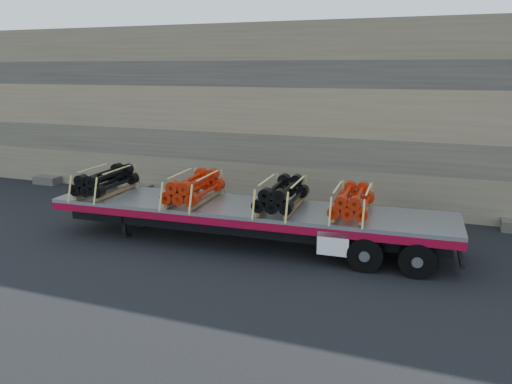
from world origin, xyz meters
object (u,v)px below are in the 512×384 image
trailer (247,225)px  bundle_front (106,182)px  bundle_midfront (194,188)px  bundle_midrear (282,195)px  bundle_rear (352,202)px

trailer → bundle_front: size_ratio=5.43×
bundle_midfront → bundle_midrear: size_ratio=1.01×
trailer → bundle_midfront: 2.02m
trailer → bundle_rear: 3.34m
bundle_front → bundle_midfront: bundle_midfront is taller
trailer → bundle_rear: (3.19, 0.16, 1.00)m
bundle_rear → trailer: bearing=180.0°
bundle_midrear → trailer: bearing=-180.0°
trailer → bundle_rear: bearing=-0.0°
bundle_midrear → bundle_front: bearing=-180.0°
trailer → bundle_rear: bundle_rear is taller
bundle_rear → bundle_front: bearing=-180.0°
bundle_front → bundle_rear: bearing=0.0°
bundle_midrear → bundle_rear: bundle_midrear is taller
bundle_midfront → bundle_midrear: bundle_midfront is taller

